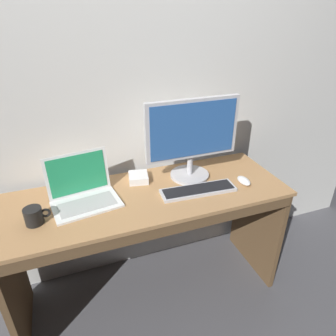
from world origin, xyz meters
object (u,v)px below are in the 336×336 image
(wired_keyboard, at_px, (198,190))
(external_drive_box, at_px, (138,178))
(computer_mouse, at_px, (244,181))
(external_monitor, at_px, (192,136))
(laptop_white, at_px, (83,192))
(coffee_mug, at_px, (34,216))

(wired_keyboard, relative_size, external_drive_box, 3.53)
(computer_mouse, bearing_deg, external_monitor, 144.47)
(laptop_white, bearing_deg, external_drive_box, 18.14)
(external_drive_box, bearing_deg, laptop_white, -161.86)
(laptop_white, xyz_separation_m, wired_keyboard, (0.61, -0.13, -0.04))
(laptop_white, height_order, external_monitor, external_monitor)
(external_monitor, bearing_deg, computer_mouse, -33.40)
(laptop_white, xyz_separation_m, coffee_mug, (-0.24, -0.11, -0.01))
(external_drive_box, bearing_deg, computer_mouse, -23.11)
(wired_keyboard, bearing_deg, external_monitor, 81.25)
(external_monitor, distance_m, wired_keyboard, 0.31)
(external_monitor, bearing_deg, external_drive_box, 167.17)
(external_monitor, height_order, wired_keyboard, external_monitor)
(laptop_white, xyz_separation_m, computer_mouse, (0.91, -0.14, -0.04))
(laptop_white, bearing_deg, coffee_mug, -155.26)
(computer_mouse, relative_size, coffee_mug, 0.87)
(external_monitor, xyz_separation_m, wired_keyboard, (-0.03, -0.16, -0.26))
(laptop_white, bearing_deg, wired_keyboard, -11.69)
(wired_keyboard, distance_m, computer_mouse, 0.29)
(wired_keyboard, xyz_separation_m, external_drive_box, (-0.28, 0.24, 0.01))
(wired_keyboard, xyz_separation_m, computer_mouse, (0.29, -0.01, 0.01))
(external_monitor, distance_m, coffee_mug, 0.92)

